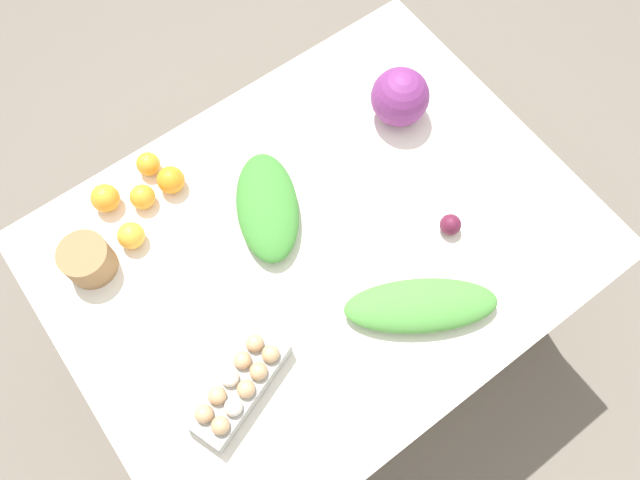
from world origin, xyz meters
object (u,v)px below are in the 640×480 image
(orange_3, at_px, (148,164))
(cabbage_purple, at_px, (400,97))
(greens_bunch_dandelion, at_px, (267,207))
(orange_2, at_px, (131,236))
(beet_root, at_px, (450,225))
(paper_bag, at_px, (88,260))
(orange_0, at_px, (142,197))
(greens_bunch_scallion, at_px, (421,306))
(orange_4, at_px, (171,180))
(egg_carton, at_px, (239,385))
(orange_1, at_px, (105,198))

(orange_3, bearing_deg, cabbage_purple, 158.65)
(greens_bunch_dandelion, bearing_deg, cabbage_purple, -175.09)
(orange_2, bearing_deg, cabbage_purple, 172.95)
(beet_root, bearing_deg, orange_3, -48.78)
(paper_bag, bearing_deg, beet_root, 150.23)
(orange_2, bearing_deg, orange_3, -131.84)
(greens_bunch_dandelion, distance_m, orange_0, 0.35)
(beet_root, bearing_deg, orange_2, -33.92)
(orange_2, distance_m, orange_3, 0.22)
(paper_bag, xyz_separation_m, orange_0, (-0.21, -0.08, -0.02))
(greens_bunch_scallion, distance_m, beet_root, 0.25)
(cabbage_purple, bearing_deg, orange_3, -21.35)
(greens_bunch_dandelion, bearing_deg, orange_0, -41.56)
(cabbage_purple, bearing_deg, orange_0, -13.98)
(paper_bag, bearing_deg, cabbage_purple, 173.86)
(greens_bunch_scallion, relative_size, orange_4, 5.13)
(beet_root, xyz_separation_m, orange_3, (0.56, -0.64, 0.00))
(cabbage_purple, xyz_separation_m, orange_3, (0.68, -0.27, -0.05))
(cabbage_purple, height_order, egg_carton, cabbage_purple)
(egg_carton, xyz_separation_m, orange_0, (-0.07, -0.59, -0.01))
(orange_2, bearing_deg, paper_bag, -0.03)
(orange_0, height_order, orange_2, orange_2)
(cabbage_purple, distance_m, beet_root, 0.40)
(cabbage_purple, height_order, orange_1, cabbage_purple)
(orange_3, relative_size, orange_4, 0.87)
(orange_4, bearing_deg, orange_0, -2.06)
(egg_carton, height_order, orange_1, egg_carton)
(greens_bunch_dandelion, xyz_separation_m, orange_2, (0.34, -0.15, -0.00))
(greens_bunch_dandelion, height_order, orange_4, same)
(beet_root, xyz_separation_m, orange_2, (0.71, -0.48, 0.01))
(orange_0, bearing_deg, greens_bunch_dandelion, 138.44)
(egg_carton, xyz_separation_m, greens_bunch_dandelion, (-0.33, -0.36, -0.00))
(egg_carton, relative_size, paper_bag, 2.38)
(orange_3, bearing_deg, greens_bunch_dandelion, 121.95)
(paper_bag, bearing_deg, orange_3, -148.84)
(egg_carton, distance_m, orange_0, 0.59)
(greens_bunch_scallion, bearing_deg, cabbage_purple, -123.52)
(egg_carton, relative_size, greens_bunch_dandelion, 0.94)
(beet_root, distance_m, orange_2, 0.86)
(orange_2, bearing_deg, orange_4, -154.90)
(cabbage_purple, bearing_deg, egg_carton, 26.02)
(greens_bunch_dandelion, xyz_separation_m, orange_0, (0.26, -0.23, -0.00))
(greens_bunch_scallion, bearing_deg, egg_carton, -12.14)
(orange_1, bearing_deg, egg_carton, 91.49)
(orange_2, relative_size, orange_3, 1.10)
(beet_root, xyz_separation_m, orange_0, (0.63, -0.56, 0.01))
(cabbage_purple, height_order, greens_bunch_dandelion, cabbage_purple)
(greens_bunch_dandelion, relative_size, greens_bunch_scallion, 0.84)
(beet_root, relative_size, orange_0, 0.84)
(greens_bunch_scallion, height_order, beet_root, greens_bunch_scallion)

